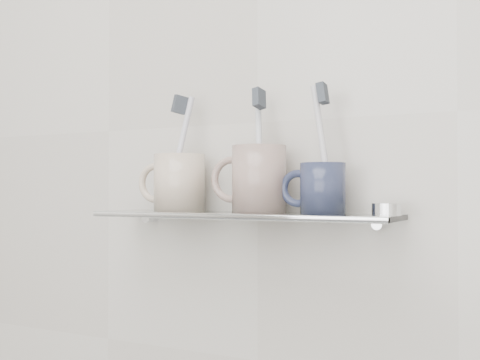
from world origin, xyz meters
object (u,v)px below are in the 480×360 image
Objects in this scene: shelf_glass at (240,215)px; mug_center at (259,179)px; mug_right at (323,188)px; mug_left at (179,183)px.

mug_center reaches higher than shelf_glass.
mug_center is at bearing 158.70° from mug_right.
shelf_glass is 0.14m from mug_right.
mug_left is 1.26× the size of mug_right.
shelf_glass is 0.06m from mug_center.
mug_center is (0.03, 0.00, 0.06)m from shelf_glass.
mug_center is at bearing -10.13° from mug_left.
mug_left is at bearing 165.42° from mug_center.
shelf_glass is at bearing -12.53° from mug_left.
mug_right is at bearing 2.10° from shelf_glass.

